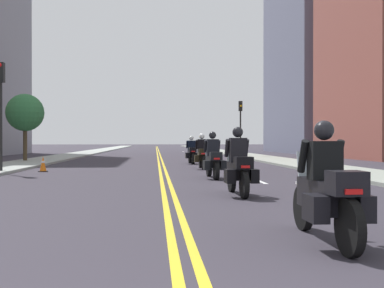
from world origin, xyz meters
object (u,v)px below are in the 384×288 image
motorcycle_4 (192,153)px  traffic_cone_0 (43,164)px  motorcycle_2 (213,160)px  street_tree_0 (25,113)px  motorcycle_3 (202,155)px  traffic_light_far (240,118)px  motorcycle_0 (327,192)px  traffic_light_near (1,96)px  motorcycle_1 (239,168)px

motorcycle_4 → traffic_cone_0: size_ratio=3.12×
motorcycle_2 → motorcycle_4: size_ratio=1.08×
motorcycle_2 → street_tree_0: (-10.01, 13.28, 2.40)m
motorcycle_3 → traffic_light_far: bearing=73.9°
traffic_cone_0 → motorcycle_2: bearing=-31.5°
traffic_cone_0 → street_tree_0: bearing=109.3°
motorcycle_2 → motorcycle_3: motorcycle_3 is taller
motorcycle_2 → motorcycle_0: bearing=-91.2°
motorcycle_3 → traffic_light_near: (-8.40, -2.51, 2.45)m
traffic_cone_0 → traffic_light_far: bearing=55.7°
motorcycle_4 → motorcycle_1: bearing=-92.9°
motorcycle_0 → street_tree_0: (-10.18, 23.90, 2.38)m
motorcycle_1 → traffic_light_far: size_ratio=0.47×
motorcycle_1 → motorcycle_2: 5.26m
motorcycle_4 → traffic_light_near: bearing=-140.5°
motorcycle_2 → traffic_light_far: bearing=75.0°
motorcycle_0 → traffic_cone_0: size_ratio=3.46×
motorcycle_2 → street_tree_0: bearing=124.8°
motorcycle_4 → traffic_light_near: size_ratio=0.47×
motorcycle_2 → traffic_light_near: traffic_light_near is taller
traffic_cone_0 → traffic_light_near: (-1.41, -1.10, 2.79)m
motorcycle_3 → traffic_light_near: bearing=-162.9°
motorcycle_3 → traffic_cone_0: (-6.99, -1.41, -0.34)m
motorcycle_3 → traffic_cone_0: 7.14m
motorcycle_0 → motorcycle_4: bearing=89.8°
motorcycle_3 → street_tree_0: 12.98m
motorcycle_1 → motorcycle_4: size_ratio=1.02×
motorcycle_0 → motorcycle_3: size_ratio=1.05×
traffic_cone_0 → traffic_light_near: traffic_light_near is taller
motorcycle_3 → street_tree_0: street_tree_0 is taller
street_tree_0 → motorcycle_3: bearing=-37.1°
traffic_light_far → street_tree_0: bearing=-151.7°
motorcycle_3 → traffic_light_far: size_ratio=0.48×
motorcycle_4 → street_tree_0: size_ratio=0.50×
motorcycle_4 → traffic_light_near: 11.45m
traffic_light_near → traffic_light_far: bearing=54.3°
motorcycle_1 → street_tree_0: (-9.98, 18.55, 2.37)m
motorcycle_1 → traffic_cone_0: size_ratio=3.17×
motorcycle_1 → traffic_light_near: traffic_light_near is taller
traffic_light_near → street_tree_0: 10.36m
motorcycle_0 → traffic_cone_0: motorcycle_0 is taller
traffic_light_near → traffic_light_far: size_ratio=0.99×
motorcycle_2 → motorcycle_3: 5.59m
motorcycle_0 → motorcycle_4: 21.19m
traffic_light_far → motorcycle_3: bearing=-106.6°
motorcycle_2 → traffic_light_far: 21.98m
motorcycle_0 → traffic_light_near: size_ratio=0.52×
traffic_cone_0 → traffic_light_far: size_ratio=0.15×
motorcycle_2 → traffic_light_far: size_ratio=0.50×
motorcycle_0 → traffic_light_near: bearing=121.0°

